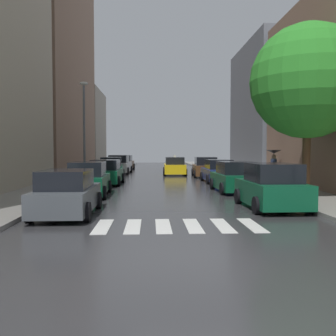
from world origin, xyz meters
TOP-DOWN VIEW (x-y plane):
  - ground_plane at (0.00, 24.00)m, footprint 28.00×72.00m
  - sidewalk_left at (-6.50, 24.00)m, footprint 3.00×72.00m
  - sidewalk_right at (6.50, 24.00)m, footprint 3.00×72.00m
  - crosswalk_stripes at (0.00, 3.47)m, footprint 4.95×2.20m
  - building_left_mid at (-11.00, 31.67)m, footprint 6.00×20.26m
  - building_left_far at (-11.00, 48.32)m, footprint 6.00×12.18m
  - building_right_mid at (11.00, 27.88)m, footprint 6.00×12.18m
  - parked_car_left_nearest at (-3.75, 5.56)m, footprint 2.03×4.28m
  - parked_car_left_second at (-3.90, 11.08)m, footprint 2.07×4.39m
  - parked_car_left_third at (-3.79, 17.52)m, footprint 2.20×4.58m
  - parked_car_left_fourth at (-3.99, 23.11)m, footprint 2.17×4.69m
  - parked_car_left_fifth at (-3.85, 29.18)m, footprint 2.33×4.82m
  - parked_car_left_sixth at (-3.78, 35.30)m, footprint 2.18×4.73m
  - parked_car_right_nearest at (3.88, 6.67)m, footprint 2.19×4.06m
  - parked_car_right_second at (3.73, 12.48)m, footprint 2.21×4.25m
  - parked_car_right_third at (3.89, 18.46)m, footprint 2.10×4.27m
  - parked_car_right_fourth at (3.79, 23.93)m, footprint 2.28×4.58m
  - taxi_midroad at (1.35, 26.46)m, footprint 2.15×4.38m
  - pedestrian_foreground at (7.42, 17.21)m, footprint 0.91×0.91m
  - pedestrian_near_tree at (6.44, 14.23)m, footprint 0.90×0.90m
  - street_tree_right at (6.33, 9.31)m, footprint 5.21×5.21m
  - lamp_post_left at (-5.55, 19.58)m, footprint 0.60×0.28m

SIDE VIEW (x-z plane):
  - ground_plane at x=0.00m, z-range -0.04..0.00m
  - crosswalk_stripes at x=0.00m, z-range 0.00..0.01m
  - sidewalk_left at x=-6.50m, z-range 0.00..0.15m
  - sidewalk_right at x=6.50m, z-range 0.00..0.15m
  - parked_car_left_nearest at x=-3.75m, z-range -0.05..1.54m
  - parked_car_right_third at x=3.89m, z-range -0.05..1.56m
  - taxi_midroad at x=1.35m, z-range -0.14..1.67m
  - parked_car_left_third at x=-3.79m, z-range -0.05..1.58m
  - parked_car_right_second at x=3.73m, z-range -0.05..1.60m
  - parked_car_left_sixth at x=-3.78m, z-range -0.05..1.61m
  - parked_car_right_fourth at x=3.79m, z-range -0.05..1.63m
  - parked_car_left_fourth at x=-3.99m, z-range -0.06..1.64m
  - parked_car_left_second at x=-3.90m, z-range -0.06..1.64m
  - parked_car_right_nearest at x=3.88m, z-range -0.06..1.71m
  - parked_car_left_fifth at x=-3.85m, z-range -0.06..1.71m
  - pedestrian_foreground at x=7.42m, z-range 0.57..2.66m
  - pedestrian_near_tree at x=6.44m, z-range 0.57..2.69m
  - lamp_post_left at x=-5.55m, z-range 0.68..7.63m
  - building_left_far at x=-11.00m, z-range 0.00..10.79m
  - street_tree_right at x=6.33m, z-range 1.46..9.33m
  - building_right_mid at x=11.00m, z-range 0.00..12.14m
  - building_left_mid at x=-11.00m, z-range 0.00..23.46m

